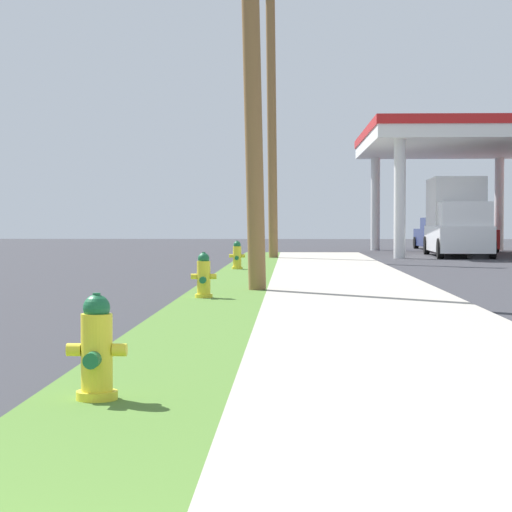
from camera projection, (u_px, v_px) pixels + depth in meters
fire_hydrant_nearest at (97, 353)px, 7.09m from camera, size 0.42×0.37×0.74m
fire_hydrant_second at (204, 278)px, 16.66m from camera, size 0.42×0.38×0.74m
fire_hydrant_third at (237, 257)px, 26.82m from camera, size 0.42×0.37×0.74m
utility_pole_midground at (250, 3)px, 18.18m from camera, size 0.75×1.45×10.13m
utility_pole_background at (272, 114)px, 35.41m from camera, size 1.40×0.38×9.82m
car_navy_by_near_pump at (439, 235)px, 50.27m from camera, size 2.07×4.56×1.57m
car_red_by_far_pump at (468, 236)px, 46.75m from camera, size 2.15×4.59×1.57m
truck_white_at_forecourt at (457, 219)px, 40.17m from camera, size 2.35×6.47×3.11m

